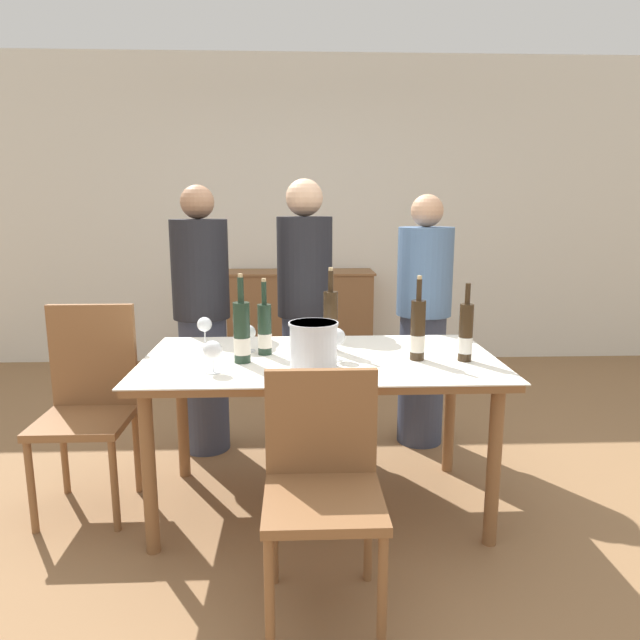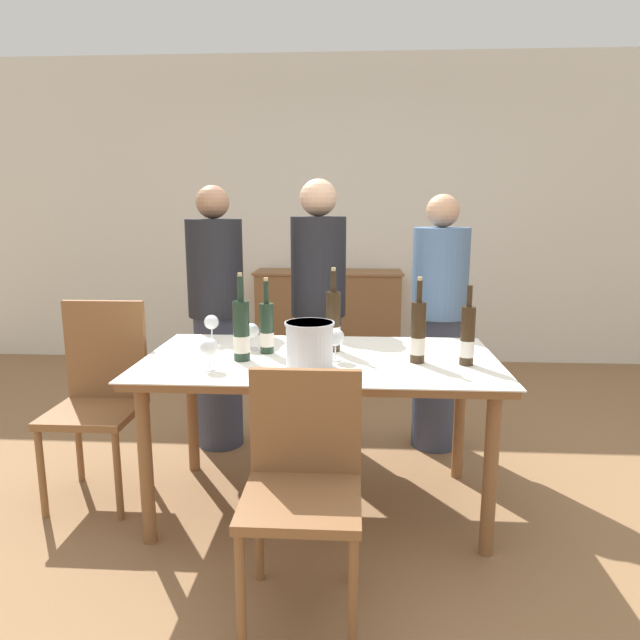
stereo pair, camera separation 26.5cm
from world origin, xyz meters
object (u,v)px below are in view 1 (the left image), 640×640
at_px(wine_bottle_1, 418,332).
at_px(person_host, 202,322).
at_px(wine_bottle_0, 265,330).
at_px(wine_bottle_3, 331,323).
at_px(wine_glass_0, 205,326).
at_px(person_guest_left, 305,315).
at_px(wine_glass_1, 248,334).
at_px(chair_left_end, 89,395).
at_px(wine_bottle_4, 242,334).
at_px(wine_glass_3, 336,338).
at_px(chair_near_front, 322,474).
at_px(ice_bucket, 313,344).
at_px(person_guest_right, 423,323).
at_px(sideboard_cabinet, 300,319).
at_px(dining_table, 320,373).
at_px(wine_glass_2, 213,351).
at_px(wine_bottle_2, 466,334).

relative_size(wine_bottle_1, person_host, 0.25).
distance_m(wine_bottle_0, wine_bottle_3, 0.33).
bearing_deg(wine_glass_0, person_guest_left, 47.58).
xyz_separation_m(wine_bottle_0, wine_glass_0, (-0.31, 0.16, -0.01)).
xyz_separation_m(wine_glass_1, chair_left_end, (-0.78, -0.03, -0.29)).
relative_size(wine_bottle_3, wine_bottle_4, 1.01).
height_order(wine_glass_3, chair_near_front, wine_glass_3).
bearing_deg(ice_bucket, wine_bottle_3, 72.81).
xyz_separation_m(wine_bottle_1, chair_left_end, (-1.57, 0.15, -0.33)).
distance_m(wine_glass_1, chair_near_front, 0.94).
relative_size(wine_bottle_4, person_guest_right, 0.27).
bearing_deg(wine_bottle_1, chair_left_end, 174.55).
xyz_separation_m(sideboard_cabinet, dining_table, (0.08, -2.53, 0.24)).
bearing_deg(wine_glass_1, chair_left_end, -177.44).
xyz_separation_m(dining_table, wine_bottle_1, (0.45, -0.06, 0.21)).
distance_m(wine_glass_0, chair_left_end, 0.65).
bearing_deg(chair_left_end, wine_bottle_0, -1.42).
relative_size(wine_glass_3, chair_left_end, 0.15).
height_order(sideboard_cabinet, wine_bottle_3, wine_bottle_3).
relative_size(wine_glass_3, person_host, 0.10).
height_order(wine_glass_0, wine_glass_3, wine_glass_0).
bearing_deg(wine_glass_0, wine_bottle_0, -27.56).
distance_m(wine_glass_3, person_host, 1.07).
bearing_deg(wine_bottle_0, ice_bucket, -46.56).
bearing_deg(chair_left_end, wine_bottle_3, 1.94).
bearing_deg(sideboard_cabinet, person_guest_right, -67.16).
bearing_deg(sideboard_cabinet, wine_glass_2, -98.04).
bearing_deg(person_host, person_guest_left, 7.16).
relative_size(ice_bucket, person_guest_left, 0.14).
height_order(ice_bucket, wine_glass_3, ice_bucket).
bearing_deg(wine_bottle_0, wine_bottle_2, -9.56).
bearing_deg(ice_bucket, person_host, 125.35).
relative_size(chair_left_end, chair_near_front, 1.14).
distance_m(chair_left_end, chair_near_front, 1.35).
bearing_deg(wine_bottle_4, chair_near_front, -61.20).
bearing_deg(wine_bottle_4, person_host, 111.33).
height_order(ice_bucket, wine_bottle_4, wine_bottle_4).
distance_m(ice_bucket, wine_glass_0, 0.67).
bearing_deg(wine_bottle_3, wine_bottle_2, -19.70).
bearing_deg(person_guest_right, chair_near_front, -115.00).
bearing_deg(person_host, wine_bottle_3, -39.14).
bearing_deg(chair_left_end, wine_bottle_4, -11.98).
bearing_deg(wine_bottle_2, wine_bottle_1, 172.77).
xyz_separation_m(ice_bucket, wine_glass_0, (-0.54, 0.40, 0.00)).
xyz_separation_m(wine_bottle_0, wine_bottle_4, (-0.10, -0.14, 0.02)).
xyz_separation_m(wine_bottle_0, wine_bottle_2, (0.93, -0.16, 0.01)).
xyz_separation_m(wine_bottle_1, person_host, (-1.12, 0.78, -0.10)).
bearing_deg(chair_left_end, dining_table, -4.69).
distance_m(sideboard_cabinet, wine_bottle_4, 2.66).
bearing_deg(ice_bucket, wine_bottle_0, 133.44).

